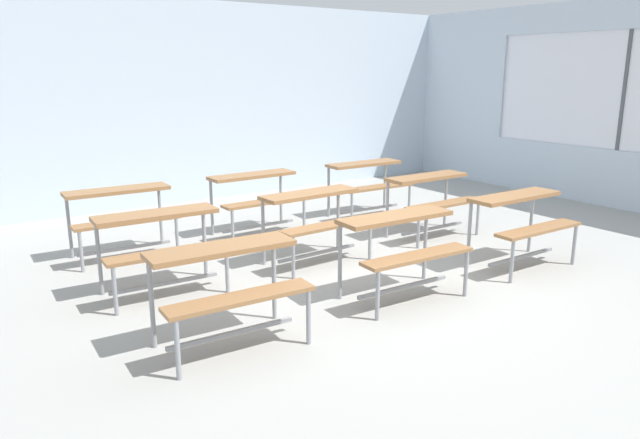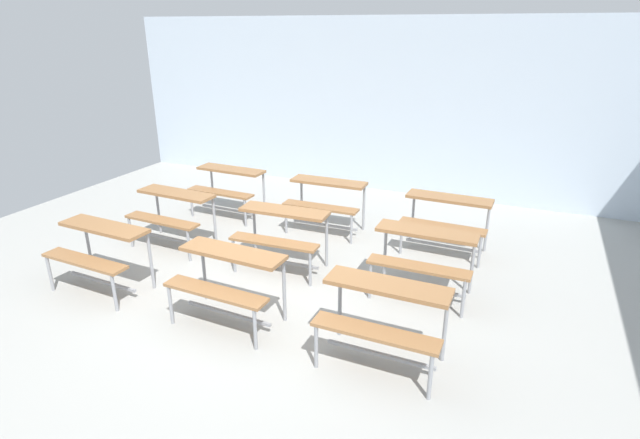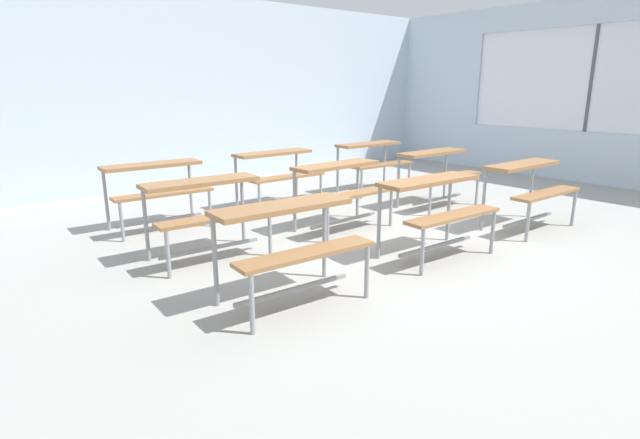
# 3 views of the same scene
# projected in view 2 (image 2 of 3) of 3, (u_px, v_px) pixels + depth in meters

# --- Properties ---
(ground) EXTENTS (10.00, 9.00, 0.05)m
(ground) POSITION_uv_depth(u_px,v_px,m) (255.00, 304.00, 5.47)
(ground) COLOR #9E9E99
(wall_back) EXTENTS (10.00, 0.12, 3.00)m
(wall_back) POSITION_uv_depth(u_px,v_px,m) (381.00, 107.00, 8.77)
(wall_back) COLOR silver
(wall_back) RESTS_ON ground
(desk_bench_r0c0) EXTENTS (1.13, 0.64, 0.74)m
(desk_bench_r0c0) POSITION_uv_depth(u_px,v_px,m) (98.00, 243.00, 5.56)
(desk_bench_r0c0) COLOR olive
(desk_bench_r0c0) RESTS_ON ground
(desk_bench_r0c1) EXTENTS (1.12, 0.64, 0.74)m
(desk_bench_r0c1) POSITION_uv_depth(u_px,v_px,m) (227.00, 271.00, 4.93)
(desk_bench_r0c1) COLOR olive
(desk_bench_r0c1) RESTS_ON ground
(desk_bench_r0c2) EXTENTS (1.11, 0.60, 0.74)m
(desk_bench_r0c2) POSITION_uv_depth(u_px,v_px,m) (383.00, 308.00, 4.29)
(desk_bench_r0c2) COLOR olive
(desk_bench_r0c2) RESTS_ON ground
(desk_bench_r1c0) EXTENTS (1.13, 0.64, 0.74)m
(desk_bench_r1c0) POSITION_uv_depth(u_px,v_px,m) (172.00, 207.00, 6.68)
(desk_bench_r1c0) COLOR olive
(desk_bench_r1c0) RESTS_ON ground
(desk_bench_r1c1) EXTENTS (1.12, 0.64, 0.74)m
(desk_bench_r1c1) POSITION_uv_depth(u_px,v_px,m) (281.00, 226.00, 6.04)
(desk_bench_r1c1) COLOR olive
(desk_bench_r1c1) RESTS_ON ground
(desk_bench_r1c2) EXTENTS (1.10, 0.59, 0.74)m
(desk_bench_r1c2) POSITION_uv_depth(u_px,v_px,m) (424.00, 249.00, 5.42)
(desk_bench_r1c2) COLOR olive
(desk_bench_r1c2) RESTS_ON ground
(desk_bench_r2c0) EXTENTS (1.12, 0.63, 0.74)m
(desk_bench_r2c0) POSITION_uv_depth(u_px,v_px,m) (228.00, 181.00, 7.79)
(desk_bench_r2c0) COLOR olive
(desk_bench_r2c0) RESTS_ON ground
(desk_bench_r2c1) EXTENTS (1.11, 0.61, 0.74)m
(desk_bench_r2c1) POSITION_uv_depth(u_px,v_px,m) (326.00, 194.00, 7.18)
(desk_bench_r2c1) COLOR olive
(desk_bench_r2c1) RESTS_ON ground
(desk_bench_r2c2) EXTENTS (1.12, 0.62, 0.74)m
(desk_bench_r2c2) POSITION_uv_depth(u_px,v_px,m) (447.00, 212.00, 6.49)
(desk_bench_r2c2) COLOR olive
(desk_bench_r2c2) RESTS_ON ground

